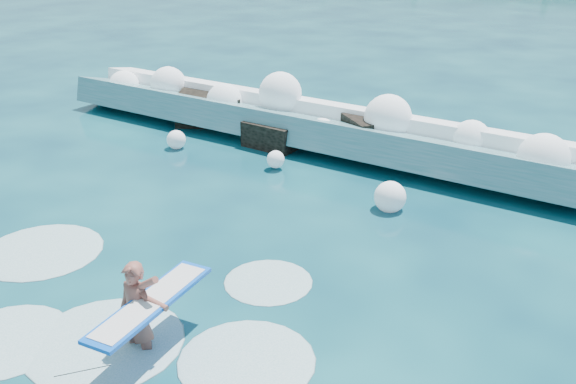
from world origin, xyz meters
name	(u,v)px	position (x,y,z in m)	size (l,w,h in m)	color
ground	(165,268)	(0.00, 0.00, 0.00)	(200.00, 200.00, 0.00)	#07283C
breaking_wave	(302,124)	(-1.77, 7.80, 0.50)	(16.45, 2.63, 1.42)	teal
rock_cluster	(279,124)	(-2.54, 7.72, 0.38)	(8.04, 2.93, 1.20)	black
surfer_with_board	(140,313)	(1.43, -2.01, 0.66)	(1.02, 2.95, 1.78)	brown
wave_spray	(305,112)	(-1.57, 7.61, 0.93)	(15.08, 4.30, 1.94)	white
surf_foam	(115,320)	(0.47, -1.71, 0.00)	(8.74, 5.55, 0.13)	silver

